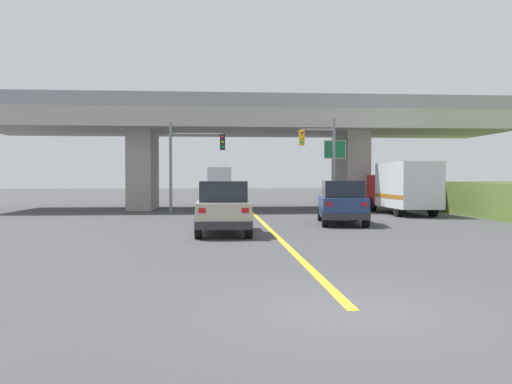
{
  "coord_description": "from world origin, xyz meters",
  "views": [
    {
      "loc": [
        -2.16,
        -8.12,
        2.1
      ],
      "look_at": [
        -0.45,
        15.11,
        1.52
      ],
      "focal_mm": 36.63,
      "sensor_mm": 36.0,
      "label": 1
    }
  ],
  "objects_px": {
    "traffic_signal_farside": "(189,155)",
    "highway_sign": "(335,158)",
    "semi_truck_distant": "(219,183)",
    "suv_lead": "(223,207)",
    "traffic_signal_nearside": "(323,154)",
    "box_truck": "(403,187)",
    "suv_crossing": "(342,202)"
  },
  "relations": [
    {
      "from": "traffic_signal_farside",
      "to": "highway_sign",
      "type": "height_order",
      "value": "traffic_signal_farside"
    },
    {
      "from": "box_truck",
      "to": "traffic_signal_farside",
      "type": "xyz_separation_m",
      "value": [
        -12.71,
        1.8,
        1.92
      ]
    },
    {
      "from": "suv_crossing",
      "to": "box_truck",
      "type": "relative_size",
      "value": 0.7
    },
    {
      "from": "suv_crossing",
      "to": "highway_sign",
      "type": "distance_m",
      "value": 10.35
    },
    {
      "from": "box_truck",
      "to": "highway_sign",
      "type": "bearing_deg",
      "value": 133.71
    },
    {
      "from": "traffic_signal_nearside",
      "to": "highway_sign",
      "type": "xyz_separation_m",
      "value": [
        1.18,
        1.91,
        -0.14
      ]
    },
    {
      "from": "semi_truck_distant",
      "to": "traffic_signal_nearside",
      "type": "bearing_deg",
      "value": -73.83
    },
    {
      "from": "suv_crossing",
      "to": "traffic_signal_farside",
      "type": "distance_m",
      "value": 11.36
    },
    {
      "from": "highway_sign",
      "to": "semi_truck_distant",
      "type": "xyz_separation_m",
      "value": [
        -7.5,
        19.87,
        -1.81
      ]
    },
    {
      "from": "traffic_signal_farside",
      "to": "semi_truck_distant",
      "type": "xyz_separation_m",
      "value": [
        1.88,
        21.56,
        -1.85
      ]
    },
    {
      "from": "suv_lead",
      "to": "traffic_signal_farside",
      "type": "relative_size",
      "value": 0.85
    },
    {
      "from": "suv_lead",
      "to": "highway_sign",
      "type": "relative_size",
      "value": 0.99
    },
    {
      "from": "traffic_signal_nearside",
      "to": "highway_sign",
      "type": "bearing_deg",
      "value": 58.19
    },
    {
      "from": "suv_crossing",
      "to": "box_truck",
      "type": "height_order",
      "value": "box_truck"
    },
    {
      "from": "semi_truck_distant",
      "to": "highway_sign",
      "type": "bearing_deg",
      "value": -69.32
    },
    {
      "from": "traffic_signal_nearside",
      "to": "semi_truck_distant",
      "type": "height_order",
      "value": "traffic_signal_nearside"
    },
    {
      "from": "traffic_signal_nearside",
      "to": "traffic_signal_farside",
      "type": "xyz_separation_m",
      "value": [
        -8.19,
        0.22,
        -0.1
      ]
    },
    {
      "from": "box_truck",
      "to": "highway_sign",
      "type": "height_order",
      "value": "highway_sign"
    },
    {
      "from": "traffic_signal_nearside",
      "to": "traffic_signal_farside",
      "type": "bearing_deg",
      "value": 178.47
    },
    {
      "from": "box_truck",
      "to": "traffic_signal_farside",
      "type": "distance_m",
      "value": 12.98
    },
    {
      "from": "traffic_signal_farside",
      "to": "highway_sign",
      "type": "distance_m",
      "value": 9.53
    },
    {
      "from": "box_truck",
      "to": "suv_lead",
      "type": "bearing_deg",
      "value": -136.57
    },
    {
      "from": "semi_truck_distant",
      "to": "traffic_signal_farside",
      "type": "bearing_deg",
      "value": -94.98
    },
    {
      "from": "traffic_signal_nearside",
      "to": "semi_truck_distant",
      "type": "distance_m",
      "value": 22.76
    },
    {
      "from": "suv_lead",
      "to": "traffic_signal_nearside",
      "type": "relative_size",
      "value": 0.81
    },
    {
      "from": "suv_lead",
      "to": "semi_truck_distant",
      "type": "bearing_deg",
      "value": 90.07
    },
    {
      "from": "traffic_signal_farside",
      "to": "suv_lead",
      "type": "bearing_deg",
      "value": -80.92
    },
    {
      "from": "traffic_signal_nearside",
      "to": "semi_truck_distant",
      "type": "relative_size",
      "value": 0.85
    },
    {
      "from": "traffic_signal_nearside",
      "to": "traffic_signal_farside",
      "type": "relative_size",
      "value": 1.04
    },
    {
      "from": "traffic_signal_farside",
      "to": "semi_truck_distant",
      "type": "distance_m",
      "value": 21.72
    },
    {
      "from": "suv_crossing",
      "to": "box_truck",
      "type": "bearing_deg",
      "value": 58.66
    },
    {
      "from": "suv_crossing",
      "to": "traffic_signal_farside",
      "type": "relative_size",
      "value": 0.88
    }
  ]
}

